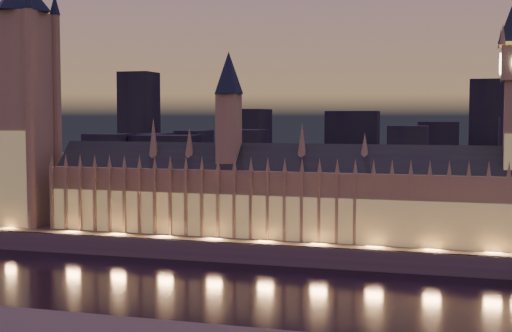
# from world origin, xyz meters

# --- Properties ---
(ground_plane) EXTENTS (2000.00, 2000.00, 0.00)m
(ground_plane) POSITION_xyz_m (0.00, 0.00, 0.00)
(ground_plane) COLOR black
(ground_plane) RESTS_ON ground
(north_bank) EXTENTS (2000.00, 960.00, 8.00)m
(north_bank) POSITION_xyz_m (0.00, 520.00, 4.00)
(north_bank) COLOR #43453A
(north_bank) RESTS_ON ground
(embankment_wall) EXTENTS (2000.00, 2.50, 8.00)m
(embankment_wall) POSITION_xyz_m (0.00, 41.00, 4.00)
(embankment_wall) COLOR #4E4158
(embankment_wall) RESTS_ON ground
(palace_of_westminster) EXTENTS (202.00, 23.33, 78.00)m
(palace_of_westminster) POSITION_xyz_m (9.96, 61.74, 26.37)
(palace_of_westminster) COLOR #8B6D58
(palace_of_westminster) RESTS_ON north_bank
(victoria_tower) EXTENTS (31.68, 31.68, 128.22)m
(victoria_tower) POSITION_xyz_m (-110.00, 61.93, 71.76)
(victoria_tower) COLOR #8B6D58
(victoria_tower) RESTS_ON north_bank
(city_backdrop) EXTENTS (488.71, 215.63, 85.93)m
(city_backdrop) POSITION_xyz_m (32.52, 246.62, 31.29)
(city_backdrop) COLOR black
(city_backdrop) RESTS_ON north_bank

